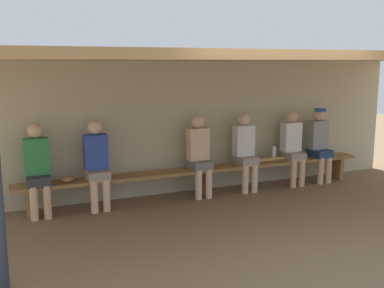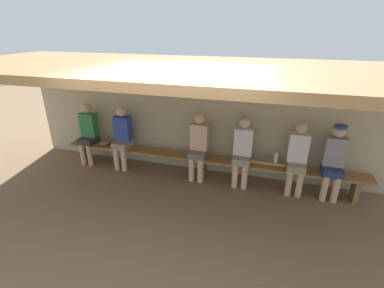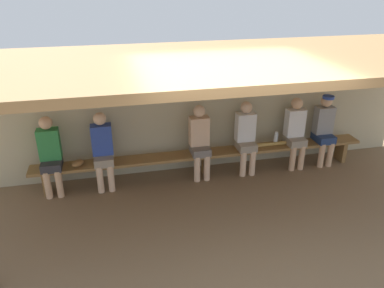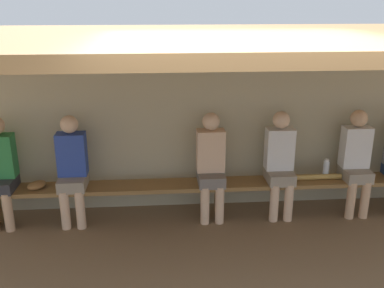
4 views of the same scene
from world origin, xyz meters
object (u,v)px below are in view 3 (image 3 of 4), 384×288
at_px(player_middle, 200,139).
at_px(baseball_bat, 265,145).
at_px(player_in_red, 50,153).
at_px(water_bottle_orange, 276,138).
at_px(player_near_post, 324,127).
at_px(player_in_white, 103,148).
at_px(baseball_glove_tan, 78,163).
at_px(bench, 205,156).
at_px(player_leftmost, 246,135).
at_px(player_with_sunglasses, 295,130).

bearing_deg(player_middle, baseball_bat, -0.14).
distance_m(player_in_red, water_bottle_orange, 3.98).
bearing_deg(player_middle, player_near_post, 0.01).
xyz_separation_m(player_in_red, player_in_white, (0.84, 0.00, 0.00)).
bearing_deg(baseball_glove_tan, player_in_red, -53.62).
distance_m(bench, water_bottle_orange, 1.38).
bearing_deg(baseball_glove_tan, player_middle, 129.87).
distance_m(player_in_red, player_in_white, 0.84).
bearing_deg(bench, water_bottle_orange, 2.00).
bearing_deg(bench, player_leftmost, 0.24).
relative_size(player_in_white, baseball_bat, 1.59).
relative_size(player_leftmost, baseball_glove_tan, 5.56).
xyz_separation_m(water_bottle_orange, baseball_bat, (-0.23, -0.05, -0.09)).
xyz_separation_m(player_with_sunglasses, player_in_red, (-4.33, 0.00, 0.00)).
distance_m(player_in_white, water_bottle_orange, 3.14).
height_order(player_middle, baseball_glove_tan, player_middle).
relative_size(bench, player_middle, 4.49).
distance_m(player_in_white, player_leftmost, 2.52).
relative_size(player_middle, baseball_glove_tan, 5.56).
height_order(player_middle, player_leftmost, same).
xyz_separation_m(player_with_sunglasses, water_bottle_orange, (-0.36, 0.04, -0.15)).
distance_m(player_with_sunglasses, player_leftmost, 0.97).
bearing_deg(player_with_sunglasses, player_middle, 180.00).
height_order(bench, player_with_sunglasses, player_with_sunglasses).
relative_size(player_in_white, baseball_glove_tan, 5.56).
relative_size(player_middle, player_in_white, 1.00).
distance_m(player_middle, player_in_red, 2.50).
xyz_separation_m(baseball_glove_tan, baseball_bat, (3.33, 0.02, -0.01)).
distance_m(water_bottle_orange, baseball_glove_tan, 3.57).
xyz_separation_m(player_near_post, player_with_sunglasses, (-0.59, -0.00, -0.02)).
bearing_deg(baseball_bat, bench, -179.97).
bearing_deg(player_near_post, player_middle, -179.99).
bearing_deg(bench, baseball_glove_tan, -179.54).
height_order(player_in_white, water_bottle_orange, player_in_white).
height_order(player_in_red, water_bottle_orange, player_in_red).
relative_size(bench, player_in_white, 4.49).
bearing_deg(player_in_white, baseball_bat, -0.06).
xyz_separation_m(player_middle, player_leftmost, (0.86, 0.00, 0.00)).
bearing_deg(baseball_bat, player_in_white, 179.97).
bearing_deg(player_leftmost, player_in_red, 180.00).
xyz_separation_m(water_bottle_orange, baseball_glove_tan, (-3.57, -0.07, -0.07)).
relative_size(bench, player_with_sunglasses, 4.49).
distance_m(player_with_sunglasses, player_in_white, 3.49).
relative_size(player_with_sunglasses, player_in_red, 1.00).
bearing_deg(player_with_sunglasses, water_bottle_orange, 172.85).
bearing_deg(baseball_glove_tan, bench, 129.77).
height_order(player_near_post, player_in_red, player_near_post).
height_order(bench, player_middle, player_middle).
xyz_separation_m(player_in_white, water_bottle_orange, (3.14, 0.04, -0.15)).
relative_size(player_with_sunglasses, player_in_white, 1.00).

